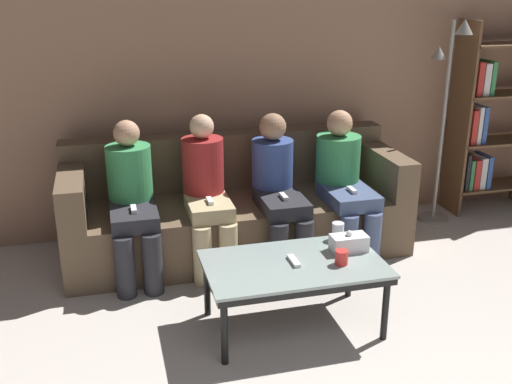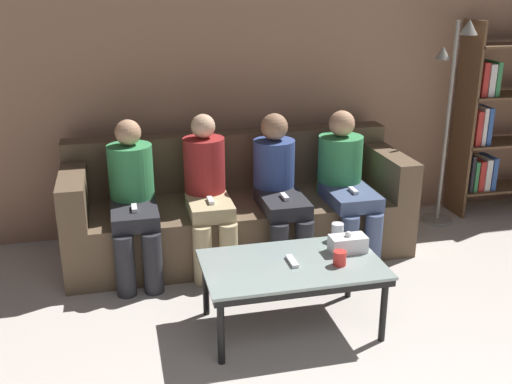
{
  "view_description": "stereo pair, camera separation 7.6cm",
  "coord_description": "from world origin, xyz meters",
  "views": [
    {
      "loc": [
        -0.93,
        -0.61,
        1.99
      ],
      "look_at": [
        0.0,
        2.94,
        0.68
      ],
      "focal_mm": 42.0,
      "sensor_mm": 36.0,
      "label": 1
    },
    {
      "loc": [
        -0.85,
        -0.63,
        1.99
      ],
      "look_at": [
        0.0,
        2.94,
        0.68
      ],
      "focal_mm": 42.0,
      "sensor_mm": 36.0,
      "label": 2
    }
  ],
  "objects": [
    {
      "name": "seated_person_right_end",
      "position": [
        0.78,
        3.34,
        0.57
      ],
      "size": [
        0.33,
        0.71,
        1.07
      ],
      "color": "#47567A",
      "rests_on": "ground_plane"
    },
    {
      "name": "seated_person_mid_right",
      "position": [
        0.26,
        3.32,
        0.57
      ],
      "size": [
        0.31,
        0.71,
        1.07
      ],
      "color": "#28282D",
      "rests_on": "ground_plane"
    },
    {
      "name": "seated_person_left_end",
      "position": [
        -0.78,
        3.34,
        0.57
      ],
      "size": [
        0.31,
        0.68,
        1.08
      ],
      "color": "#28282D",
      "rests_on": "ground_plane"
    },
    {
      "name": "cup_near_right",
      "position": [
        0.45,
        2.62,
        0.48
      ],
      "size": [
        0.08,
        0.08,
        0.11
      ],
      "color": "silver",
      "rests_on": "coffee_table"
    },
    {
      "name": "cup_near_left",
      "position": [
        0.34,
        2.29,
        0.47
      ],
      "size": [
        0.08,
        0.08,
        0.09
      ],
      "color": "red",
      "rests_on": "coffee_table"
    },
    {
      "name": "wall_back",
      "position": [
        0.0,
        4.07,
        1.3
      ],
      "size": [
        12.0,
        0.06,
        2.6
      ],
      "color": "#9E755B",
      "rests_on": "ground_plane"
    },
    {
      "name": "couch",
      "position": [
        0.0,
        3.57,
        0.32
      ],
      "size": [
        2.54,
        0.87,
        0.86
      ],
      "color": "brown",
      "rests_on": "ground_plane"
    },
    {
      "name": "seated_person_mid_left",
      "position": [
        -0.26,
        3.35,
        0.58
      ],
      "size": [
        0.31,
        0.63,
        1.1
      ],
      "color": "tan",
      "rests_on": "ground_plane"
    },
    {
      "name": "coffee_table",
      "position": [
        0.08,
        2.38,
        0.39
      ],
      "size": [
        1.04,
        0.62,
        0.43
      ],
      "color": "#8C9E99",
      "rests_on": "ground_plane"
    },
    {
      "name": "standing_lamp",
      "position": [
        1.81,
        3.7,
        1.04
      ],
      "size": [
        0.31,
        0.26,
        1.69
      ],
      "color": "gray",
      "rests_on": "ground_plane"
    },
    {
      "name": "bookshelf",
      "position": [
        2.33,
        3.84,
        0.79
      ],
      "size": [
        0.77,
        0.32,
        1.67
      ],
      "color": "brown",
      "rests_on": "ground_plane"
    },
    {
      "name": "tissue_box",
      "position": [
        0.45,
        2.45,
        0.48
      ],
      "size": [
        0.22,
        0.12,
        0.13
      ],
      "color": "white",
      "rests_on": "coffee_table"
    },
    {
      "name": "game_remote",
      "position": [
        0.08,
        2.38,
        0.44
      ],
      "size": [
        0.04,
        0.15,
        0.02
      ],
      "color": "white",
      "rests_on": "coffee_table"
    }
  ]
}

